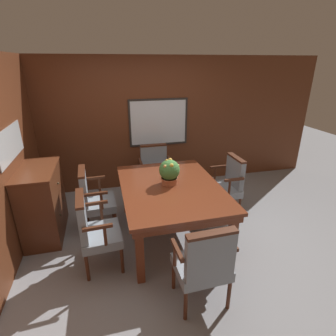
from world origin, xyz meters
The scene contains 10 objects.
ground_plane centered at (0.00, 0.00, 0.00)m, with size 14.00×14.00×0.00m, color gray.
wall_back centered at (0.00, 1.94, 1.23)m, with size 7.20×0.08×2.45m.
dining_table centered at (0.08, 0.16, 0.68)m, with size 1.31×1.76×0.77m.
chair_left_near centered at (-0.94, -0.23, 0.53)m, with size 0.49×0.59×0.96m.
chair_right_far centered at (1.12, 0.53, 0.53)m, with size 0.46×0.57×0.96m.
chair_left_far centered at (-0.96, 0.56, 0.53)m, with size 0.48×0.58×0.96m.
chair_head_near centered at (0.10, -1.07, 0.53)m, with size 0.58×0.47×0.96m.
chair_head_far centered at (0.11, 1.38, 0.53)m, with size 0.57×0.46×0.96m.
potted_plant centered at (0.08, 0.23, 0.95)m, with size 0.28×0.28×0.36m.
sideboard_cabinet centered at (-1.65, 0.60, 0.51)m, with size 0.50×0.94×1.02m.
Camera 1 is at (-0.73, -2.93, 2.32)m, focal length 28.00 mm.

